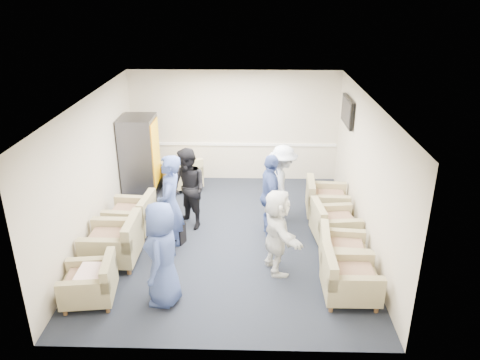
{
  "coord_description": "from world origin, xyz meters",
  "views": [
    {
      "loc": [
        0.43,
        -7.89,
        4.54
      ],
      "look_at": [
        0.21,
        0.2,
        1.13
      ],
      "focal_mm": 35.0,
      "sensor_mm": 36.0,
      "label": 1
    }
  ],
  "objects_px": {
    "armchair_left_far": "(133,217)",
    "person_back_right": "(282,184)",
    "person_back_left": "(188,189)",
    "armchair_right_near": "(347,280)",
    "armchair_right_far": "(324,201)",
    "person_front_right": "(277,232)",
    "vending_machine": "(140,157)",
    "armchair_corner": "(182,175)",
    "person_front_left": "(162,254)",
    "armchair_left_mid": "(116,244)",
    "armchair_right_midnear": "(340,252)",
    "person_mid_right": "(270,196)",
    "armchair_left_near": "(92,284)",
    "armchair_right_midfar": "(332,225)",
    "person_mid_left": "(170,205)"
  },
  "relations": [
    {
      "from": "armchair_corner",
      "to": "armchair_right_far",
      "type": "bearing_deg",
      "value": 133.1
    },
    {
      "from": "armchair_left_far",
      "to": "armchair_right_far",
      "type": "relative_size",
      "value": 1.02
    },
    {
      "from": "armchair_left_near",
      "to": "armchair_right_near",
      "type": "bearing_deg",
      "value": 85.28
    },
    {
      "from": "armchair_corner",
      "to": "person_mid_left",
      "type": "distance_m",
      "value": 2.9
    },
    {
      "from": "armchair_right_midnear",
      "to": "person_back_left",
      "type": "xyz_separation_m",
      "value": [
        -2.76,
        1.44,
        0.51
      ]
    },
    {
      "from": "armchair_left_far",
      "to": "vending_machine",
      "type": "height_order",
      "value": "vending_machine"
    },
    {
      "from": "armchair_left_mid",
      "to": "person_back_left",
      "type": "height_order",
      "value": "person_back_left"
    },
    {
      "from": "armchair_right_near",
      "to": "person_front_right",
      "type": "relative_size",
      "value": 0.56
    },
    {
      "from": "armchair_right_midnear",
      "to": "person_back_right",
      "type": "height_order",
      "value": "person_back_right"
    },
    {
      "from": "armchair_left_near",
      "to": "person_mid_right",
      "type": "relative_size",
      "value": 0.52
    },
    {
      "from": "armchair_right_far",
      "to": "vending_machine",
      "type": "relative_size",
      "value": 0.48
    },
    {
      "from": "armchair_right_near",
      "to": "armchair_right_midnear",
      "type": "bearing_deg",
      "value": -2.63
    },
    {
      "from": "armchair_right_far",
      "to": "person_front_right",
      "type": "height_order",
      "value": "person_front_right"
    },
    {
      "from": "armchair_right_near",
      "to": "person_front_right",
      "type": "bearing_deg",
      "value": 54.66
    },
    {
      "from": "armchair_right_midnear",
      "to": "armchair_left_far",
      "type": "bearing_deg",
      "value": 78.5
    },
    {
      "from": "armchair_right_far",
      "to": "person_back_right",
      "type": "relative_size",
      "value": 0.55
    },
    {
      "from": "vending_machine",
      "to": "person_front_right",
      "type": "relative_size",
      "value": 1.24
    },
    {
      "from": "person_back_left",
      "to": "armchair_left_mid",
      "type": "bearing_deg",
      "value": -86.53
    },
    {
      "from": "vending_machine",
      "to": "person_front_left",
      "type": "bearing_deg",
      "value": -72.9
    },
    {
      "from": "person_front_right",
      "to": "armchair_left_mid",
      "type": "bearing_deg",
      "value": 70.97
    },
    {
      "from": "person_back_left",
      "to": "armchair_right_near",
      "type": "bearing_deg",
      "value": 3.35
    },
    {
      "from": "person_front_right",
      "to": "armchair_right_far",
      "type": "bearing_deg",
      "value": -43.44
    },
    {
      "from": "armchair_right_midfar",
      "to": "person_back_left",
      "type": "relative_size",
      "value": 0.55
    },
    {
      "from": "armchair_right_near",
      "to": "person_back_right",
      "type": "xyz_separation_m",
      "value": [
        -0.87,
        2.6,
        0.47
      ]
    },
    {
      "from": "armchair_left_mid",
      "to": "person_back_right",
      "type": "height_order",
      "value": "person_back_right"
    },
    {
      "from": "armchair_right_midfar",
      "to": "person_mid_right",
      "type": "distance_m",
      "value": 1.29
    },
    {
      "from": "armchair_corner",
      "to": "person_back_right",
      "type": "relative_size",
      "value": 0.7
    },
    {
      "from": "armchair_left_far",
      "to": "person_back_right",
      "type": "xyz_separation_m",
      "value": [
        2.92,
        0.61,
        0.47
      ]
    },
    {
      "from": "armchair_corner",
      "to": "person_mid_right",
      "type": "distance_m",
      "value": 3.0
    },
    {
      "from": "person_mid_right",
      "to": "person_front_right",
      "type": "height_order",
      "value": "person_mid_right"
    },
    {
      "from": "armchair_left_mid",
      "to": "person_front_right",
      "type": "bearing_deg",
      "value": 86.71
    },
    {
      "from": "armchair_right_far",
      "to": "person_front_right",
      "type": "bearing_deg",
      "value": 155.14
    },
    {
      "from": "person_mid_right",
      "to": "person_front_left",
      "type": "bearing_deg",
      "value": 134.91
    },
    {
      "from": "armchair_right_midnear",
      "to": "armchair_right_midfar",
      "type": "distance_m",
      "value": 0.96
    },
    {
      "from": "armchair_corner",
      "to": "vending_machine",
      "type": "bearing_deg",
      "value": -2.61
    },
    {
      "from": "person_front_left",
      "to": "person_back_left",
      "type": "height_order",
      "value": "person_front_left"
    },
    {
      "from": "person_back_left",
      "to": "person_front_right",
      "type": "bearing_deg",
      "value": 0.74
    },
    {
      "from": "armchair_right_midnear",
      "to": "armchair_corner",
      "type": "xyz_separation_m",
      "value": [
        -3.18,
        3.31,
        0.03
      ]
    },
    {
      "from": "person_front_left",
      "to": "armchair_left_far",
      "type": "bearing_deg",
      "value": -151.4
    },
    {
      "from": "armchair_left_near",
      "to": "person_mid_right",
      "type": "distance_m",
      "value": 3.54
    },
    {
      "from": "armchair_right_near",
      "to": "armchair_corner",
      "type": "xyz_separation_m",
      "value": [
        -3.14,
        4.14,
        0.01
      ]
    },
    {
      "from": "armchair_right_midnear",
      "to": "armchair_right_far",
      "type": "distance_m",
      "value": 1.97
    },
    {
      "from": "armchair_left_mid",
      "to": "person_back_right",
      "type": "bearing_deg",
      "value": 119.8
    },
    {
      "from": "armchair_right_far",
      "to": "person_front_left",
      "type": "bearing_deg",
      "value": 139.1
    },
    {
      "from": "armchair_right_near",
      "to": "person_back_right",
      "type": "relative_size",
      "value": 0.52
    },
    {
      "from": "person_back_left",
      "to": "person_mid_right",
      "type": "bearing_deg",
      "value": 32.47
    },
    {
      "from": "armchair_left_far",
      "to": "person_back_left",
      "type": "distance_m",
      "value": 1.2
    },
    {
      "from": "person_mid_right",
      "to": "armchair_right_near",
      "type": "bearing_deg",
      "value": -156.75
    },
    {
      "from": "armchair_left_mid",
      "to": "person_mid_right",
      "type": "height_order",
      "value": "person_mid_right"
    },
    {
      "from": "armchair_left_mid",
      "to": "vending_machine",
      "type": "xyz_separation_m",
      "value": [
        -0.17,
        2.88,
        0.56
      ]
    }
  ]
}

